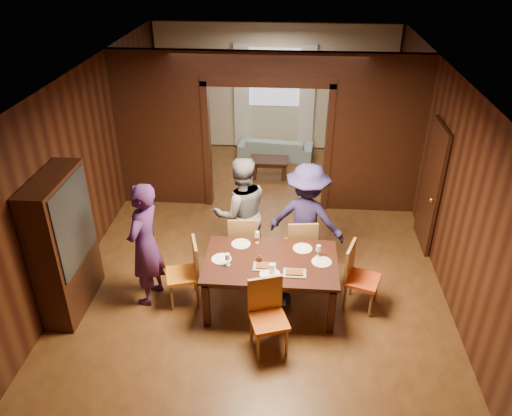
# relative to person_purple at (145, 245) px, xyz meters

# --- Properties ---
(floor) EXTENTS (9.00, 9.00, 0.00)m
(floor) POSITION_rel_person_purple_xyz_m (1.50, 1.29, -0.91)
(floor) COLOR #4B2C15
(floor) RESTS_ON ground
(ceiling) EXTENTS (5.50, 9.00, 0.02)m
(ceiling) POSITION_rel_person_purple_xyz_m (1.50, 1.29, 1.99)
(ceiling) COLOR silver
(ceiling) RESTS_ON room_walls
(room_walls) EXTENTS (5.52, 9.01, 2.90)m
(room_walls) POSITION_rel_person_purple_xyz_m (1.50, 3.17, 0.59)
(room_walls) COLOR black
(room_walls) RESTS_ON floor
(person_purple) EXTENTS (0.58, 0.75, 1.83)m
(person_purple) POSITION_rel_person_purple_xyz_m (0.00, 0.00, 0.00)
(person_purple) COLOR #3F1E57
(person_purple) RESTS_ON floor
(person_grey) EXTENTS (1.05, 0.93, 1.81)m
(person_grey) POSITION_rel_person_purple_xyz_m (1.21, 0.98, -0.01)
(person_grey) COLOR #5C5A62
(person_grey) RESTS_ON floor
(person_navy) EXTENTS (1.27, 0.93, 1.77)m
(person_navy) POSITION_rel_person_purple_xyz_m (2.20, 0.91, -0.03)
(person_navy) COLOR #231D49
(person_navy) RESTS_ON floor
(sofa) EXTENTS (1.74, 0.82, 0.49)m
(sofa) POSITION_rel_person_purple_xyz_m (1.58, 5.14, -0.67)
(sofa) COLOR #84A6AD
(sofa) RESTS_ON floor
(serving_bowl) EXTENTS (0.31, 0.31, 0.08)m
(serving_bowl) POSITION_rel_person_purple_xyz_m (1.86, 0.02, -0.12)
(serving_bowl) COLOR black
(serving_bowl) RESTS_ON dining_table
(dining_table) EXTENTS (1.80, 1.12, 0.76)m
(dining_table) POSITION_rel_person_purple_xyz_m (1.72, -0.02, -0.53)
(dining_table) COLOR black
(dining_table) RESTS_ON floor
(coffee_table) EXTENTS (0.80, 0.50, 0.40)m
(coffee_table) POSITION_rel_person_purple_xyz_m (1.48, 4.13, -0.71)
(coffee_table) COLOR black
(coffee_table) RESTS_ON floor
(chair_left) EXTENTS (0.55, 0.55, 0.97)m
(chair_left) POSITION_rel_person_purple_xyz_m (0.49, -0.03, -0.43)
(chair_left) COLOR orange
(chair_left) RESTS_ON floor
(chair_right) EXTENTS (0.56, 0.56, 0.97)m
(chair_right) POSITION_rel_person_purple_xyz_m (2.98, 0.05, -0.43)
(chair_right) COLOR #E44715
(chair_right) RESTS_ON floor
(chair_far_l) EXTENTS (0.48, 0.48, 0.97)m
(chair_far_l) POSITION_rel_person_purple_xyz_m (1.25, 0.85, -0.43)
(chair_far_l) COLOR #F15516
(chair_far_l) RESTS_ON floor
(chair_far_r) EXTENTS (0.49, 0.49, 0.97)m
(chair_far_r) POSITION_rel_person_purple_xyz_m (2.13, 0.82, -0.43)
(chair_far_r) COLOR orange
(chair_far_r) RESTS_ON floor
(chair_near) EXTENTS (0.56, 0.56, 0.97)m
(chair_near) POSITION_rel_person_purple_xyz_m (1.74, -0.86, -0.43)
(chair_near) COLOR #BF5012
(chair_near) RESTS_ON floor
(hutch) EXTENTS (0.40, 1.20, 2.00)m
(hutch) POSITION_rel_person_purple_xyz_m (-1.03, -0.21, 0.09)
(hutch) COLOR black
(hutch) RESTS_ON floor
(door_right) EXTENTS (0.06, 0.90, 2.10)m
(door_right) POSITION_rel_person_purple_xyz_m (4.20, 1.79, 0.14)
(door_right) COLOR black
(door_right) RESTS_ON floor
(window_far) EXTENTS (1.20, 0.03, 1.30)m
(window_far) POSITION_rel_person_purple_xyz_m (1.50, 5.73, 0.79)
(window_far) COLOR silver
(window_far) RESTS_ON back_wall
(curtain_left) EXTENTS (0.35, 0.06, 2.40)m
(curtain_left) POSITION_rel_person_purple_xyz_m (0.75, 5.69, 0.34)
(curtain_left) COLOR white
(curtain_left) RESTS_ON back_wall
(curtain_right) EXTENTS (0.35, 0.06, 2.40)m
(curtain_right) POSITION_rel_person_purple_xyz_m (2.25, 5.69, 0.34)
(curtain_right) COLOR white
(curtain_right) RESTS_ON back_wall
(plate_left) EXTENTS (0.27, 0.27, 0.01)m
(plate_left) POSITION_rel_person_purple_xyz_m (1.05, -0.04, -0.15)
(plate_left) COLOR white
(plate_left) RESTS_ON dining_table
(plate_far_l) EXTENTS (0.27, 0.27, 0.01)m
(plate_far_l) POSITION_rel_person_purple_xyz_m (1.28, 0.34, -0.15)
(plate_far_l) COLOR white
(plate_far_l) RESTS_ON dining_table
(plate_far_r) EXTENTS (0.27, 0.27, 0.01)m
(plate_far_r) POSITION_rel_person_purple_xyz_m (2.15, 0.29, -0.15)
(plate_far_r) COLOR white
(plate_far_r) RESTS_ON dining_table
(plate_right) EXTENTS (0.27, 0.27, 0.01)m
(plate_right) POSITION_rel_person_purple_xyz_m (2.40, -0.00, -0.15)
(plate_right) COLOR silver
(plate_right) RESTS_ON dining_table
(plate_near) EXTENTS (0.27, 0.27, 0.01)m
(plate_near) POSITION_rel_person_purple_xyz_m (1.72, -0.33, -0.15)
(plate_near) COLOR silver
(plate_near) RESTS_ON dining_table
(platter_a) EXTENTS (0.30, 0.20, 0.04)m
(platter_a) POSITION_rel_person_purple_xyz_m (1.64, -0.18, -0.14)
(platter_a) COLOR gray
(platter_a) RESTS_ON dining_table
(platter_b) EXTENTS (0.30, 0.20, 0.04)m
(platter_b) POSITION_rel_person_purple_xyz_m (2.04, -0.29, -0.14)
(platter_b) COLOR gray
(platter_b) RESTS_ON dining_table
(wineglass_left) EXTENTS (0.08, 0.08, 0.18)m
(wineglass_left) POSITION_rel_person_purple_xyz_m (1.15, -0.17, -0.06)
(wineglass_left) COLOR white
(wineglass_left) RESTS_ON dining_table
(wineglass_far) EXTENTS (0.08, 0.08, 0.18)m
(wineglass_far) POSITION_rel_person_purple_xyz_m (1.50, 0.40, -0.06)
(wineglass_far) COLOR silver
(wineglass_far) RESTS_ON dining_table
(wineglass_right) EXTENTS (0.08, 0.08, 0.18)m
(wineglass_right) POSITION_rel_person_purple_xyz_m (2.36, 0.13, -0.06)
(wineglass_right) COLOR silver
(wineglass_right) RESTS_ON dining_table
(tumbler) EXTENTS (0.07, 0.07, 0.14)m
(tumbler) POSITION_rel_person_purple_xyz_m (1.74, -0.30, -0.08)
(tumbler) COLOR white
(tumbler) RESTS_ON dining_table
(condiment_jar) EXTENTS (0.08, 0.08, 0.11)m
(condiment_jar) POSITION_rel_person_purple_xyz_m (1.57, -0.07, -0.10)
(condiment_jar) COLOR #451C10
(condiment_jar) RESTS_ON dining_table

